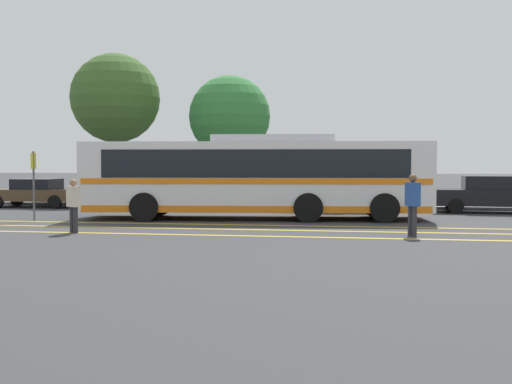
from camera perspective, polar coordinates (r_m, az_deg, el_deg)
name	(u,v)px	position (r m, az deg, el deg)	size (l,w,h in m)	color
ground_plane	(221,218)	(22.02, -3.39, -2.47)	(220.00, 220.00, 0.00)	#38383A
lane_strip_0	(245,225)	(19.38, -1.02, -3.15)	(0.20, 32.17, 0.01)	gold
lane_strip_1	(237,229)	(18.06, -1.78, -3.58)	(0.20, 32.17, 0.01)	gold
lane_strip_2	(227,235)	(16.53, -2.80, -4.16)	(0.20, 32.17, 0.01)	gold
curb_strip	(275,206)	(26.89, 1.82, -1.38)	(40.17, 0.36, 0.15)	#99999E
transit_bus	(256,175)	(21.46, 0.04, 1.59)	(12.65, 3.87, 2.99)	silver
parked_car_0	(36,193)	(29.27, -20.26, -0.05)	(4.47, 1.98, 1.30)	#4C3823
parked_car_1	(174,194)	(26.40, -7.78, -0.19)	(4.96, 2.15, 1.28)	#335B33
parked_car_2	(325,193)	(25.27, 6.57, -0.08)	(4.27, 2.04, 1.56)	olive
parked_car_3	(491,194)	(26.02, 21.44, -0.21)	(4.75, 2.17, 1.50)	black
pedestrian_0	(74,203)	(17.86, -16.98, -0.98)	(0.47, 0.41, 1.54)	#2D2D33
pedestrian_1	(413,201)	(16.83, 14.69, -0.83)	(0.40, 0.47, 1.69)	#2D2D33
bus_stop_sign	(34,177)	(22.29, -20.42, 1.36)	(0.07, 0.40, 2.42)	#59595E
tree_0	(115,98)	(32.86, -13.24, 8.67)	(4.68, 4.68, 7.81)	#513823
tree_1	(230,117)	(31.61, -2.52, 7.19)	(4.26, 4.26, 6.61)	#513823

